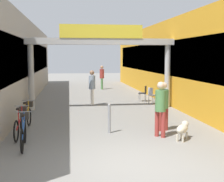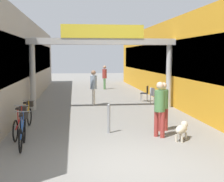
{
  "view_description": "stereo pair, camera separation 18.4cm",
  "coord_description": "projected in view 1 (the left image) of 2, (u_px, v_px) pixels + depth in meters",
  "views": [
    {
      "loc": [
        -1.56,
        -7.16,
        2.58
      ],
      "look_at": [
        0.0,
        4.14,
        1.3
      ],
      "focal_mm": 50.0,
      "sensor_mm": 36.0,
      "label": 1
    },
    {
      "loc": [
        -1.38,
        -7.18,
        2.58
      ],
      "look_at": [
        0.0,
        4.14,
        1.3
      ],
      "focal_mm": 50.0,
      "sensor_mm": 36.0,
      "label": 2
    }
  ],
  "objects": [
    {
      "name": "dog_on_leash",
      "position": [
        183.0,
        129.0,
        9.62
      ],
      "size": [
        0.66,
        0.76,
        0.56
      ],
      "color": "beige",
      "rests_on": "ground_plane"
    },
    {
      "name": "pedestrian_carrying_crate",
      "position": [
        92.0,
        85.0,
        16.31
      ],
      "size": [
        0.38,
        0.4,
        1.84
      ],
      "color": "silver",
      "rests_on": "ground_plane"
    },
    {
      "name": "bicycle_red_second",
      "position": [
        20.0,
        124.0,
        9.95
      ],
      "size": [
        0.46,
        1.69,
        0.98
      ],
      "color": "black",
      "rests_on": "ground_plane"
    },
    {
      "name": "cafe_chair_black_farther",
      "position": [
        144.0,
        92.0,
        17.78
      ],
      "size": [
        0.53,
        0.53,
        0.89
      ],
      "color": "gray",
      "rests_on": "ground_plane"
    },
    {
      "name": "cafe_chair_aluminium_nearer",
      "position": [
        152.0,
        94.0,
        16.8
      ],
      "size": [
        0.51,
        0.51,
        0.89
      ],
      "color": "gray",
      "rests_on": "ground_plane"
    },
    {
      "name": "pedestrian_with_dog",
      "position": [
        160.0,
        105.0,
        9.9
      ],
      "size": [
        0.48,
        0.48,
        1.78
      ],
      "color": "#99332D",
      "rests_on": "ground_plane"
    },
    {
      "name": "pedestrian_companion",
      "position": [
        163.0,
        103.0,
        10.76
      ],
      "size": [
        0.42,
        0.42,
        1.69
      ],
      "color": "#99332D",
      "rests_on": "ground_plane"
    },
    {
      "name": "bollard_post_metal",
      "position": [
        109.0,
        118.0,
        10.46
      ],
      "size": [
        0.1,
        0.1,
        1.0
      ],
      "color": "gray",
      "rests_on": "ground_plane"
    },
    {
      "name": "bicycle_blue_nearest",
      "position": [
        24.0,
        132.0,
        8.87
      ],
      "size": [
        0.46,
        1.69,
        0.98
      ],
      "color": "black",
      "rests_on": "ground_plane"
    },
    {
      "name": "arcade_sign_gateway",
      "position": [
        101.0,
        50.0,
        15.06
      ],
      "size": [
        7.4,
        0.47,
        4.07
      ],
      "color": "#B2B2B2",
      "rests_on": "ground_plane"
    },
    {
      "name": "storefront_left",
      "position": [
        5.0,
        62.0,
        17.43
      ],
      "size": [
        3.0,
        26.0,
        4.49
      ],
      "color": "#9E9993",
      "rests_on": "ground_plane"
    },
    {
      "name": "pedestrian_elderly_walking",
      "position": [
        102.0,
        76.0,
        24.23
      ],
      "size": [
        0.35,
        0.38,
        1.85
      ],
      "color": "#4C7F47",
      "rests_on": "ground_plane"
    },
    {
      "name": "storefront_right",
      "position": [
        180.0,
        62.0,
        18.82
      ],
      "size": [
        3.0,
        26.0,
        4.49
      ],
      "color": "gold",
      "rests_on": "ground_plane"
    },
    {
      "name": "ground_plane",
      "position": [
        135.0,
        163.0,
        7.55
      ],
      "size": [
        80.0,
        80.0,
        0.0
      ],
      "primitive_type": "plane",
      "color": "gray"
    },
    {
      "name": "bicycle_orange_third",
      "position": [
        27.0,
        116.0,
        11.16
      ],
      "size": [
        0.46,
        1.69,
        0.98
      ],
      "color": "black",
      "rests_on": "ground_plane"
    }
  ]
}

